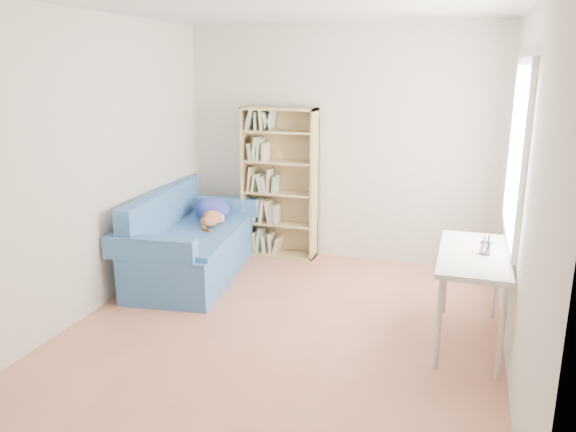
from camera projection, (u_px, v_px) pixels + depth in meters
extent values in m
plane|color=#AA654C|center=(283.00, 330.00, 4.71)|extent=(4.00, 4.00, 0.00)
cube|color=silver|center=(340.00, 145.00, 6.21)|extent=(3.50, 0.04, 2.60)
cube|color=silver|center=(144.00, 259.00, 2.54)|extent=(3.50, 0.04, 2.60)
cube|color=silver|center=(93.00, 166.00, 4.89)|extent=(0.04, 4.00, 2.60)
cube|color=silver|center=(524.00, 193.00, 3.86)|extent=(0.04, 4.00, 2.60)
cube|color=white|center=(283.00, 1.00, 4.04)|extent=(3.50, 4.00, 0.04)
cube|color=white|center=(520.00, 152.00, 4.36)|extent=(0.01, 1.20, 1.30)
cube|color=#27528E|center=(194.00, 254.00, 5.90)|extent=(1.08, 1.92, 0.46)
cube|color=#27528E|center=(162.00, 210.00, 5.89)|extent=(0.39, 1.83, 0.45)
cube|color=#27528E|center=(226.00, 206.00, 6.58)|extent=(0.87, 0.27, 0.20)
cube|color=#27528E|center=(150.00, 248.00, 5.05)|extent=(0.87, 0.27, 0.20)
cube|color=#27528E|center=(195.00, 232.00, 5.83)|extent=(1.05, 1.77, 0.05)
ellipsoid|color=#2E3A96|center=(213.00, 210.00, 6.24)|extent=(0.37, 0.40, 0.28)
ellipsoid|color=#9E2F12|center=(211.00, 219.00, 5.96)|extent=(0.26, 0.40, 0.15)
ellipsoid|color=silver|center=(220.00, 218.00, 6.05)|extent=(0.14, 0.18, 0.09)
ellipsoid|color=#3A2310|center=(207.00, 216.00, 5.92)|extent=(0.15, 0.20, 0.07)
sphere|color=#9E2F12|center=(223.00, 210.00, 6.19)|extent=(0.13, 0.13, 0.13)
cone|color=#9E2F12|center=(223.00, 203.00, 6.21)|extent=(0.06, 0.06, 0.06)
cone|color=#9E2F12|center=(220.00, 205.00, 6.15)|extent=(0.06, 0.06, 0.06)
cylinder|color=#2AD392|center=(220.00, 213.00, 6.13)|extent=(0.11, 0.05, 0.10)
cylinder|color=#3A2310|center=(201.00, 227.00, 5.78)|extent=(0.10, 0.15, 0.05)
cube|color=tan|center=(246.00, 181.00, 6.51)|extent=(0.03, 0.27, 1.71)
cube|color=tan|center=(314.00, 186.00, 6.26)|extent=(0.03, 0.27, 1.71)
cube|color=tan|center=(279.00, 109.00, 6.17)|extent=(0.85, 0.27, 0.03)
cube|color=tan|center=(280.00, 253.00, 6.60)|extent=(0.85, 0.27, 0.03)
cube|color=tan|center=(283.00, 181.00, 6.50)|extent=(0.85, 0.02, 1.71)
cube|color=silver|center=(474.00, 255.00, 4.34)|extent=(0.52, 1.14, 0.04)
cylinder|color=silver|center=(496.00, 280.00, 4.85)|extent=(0.04, 0.04, 0.71)
cylinder|color=silver|center=(501.00, 333.00, 3.89)|extent=(0.04, 0.04, 0.71)
cylinder|color=silver|center=(446.00, 275.00, 4.98)|extent=(0.04, 0.04, 0.71)
cylinder|color=silver|center=(438.00, 324.00, 4.02)|extent=(0.04, 0.04, 0.71)
cylinder|color=white|center=(485.00, 248.00, 4.28)|extent=(0.08, 0.08, 0.10)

